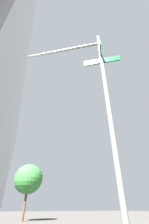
{
  "coord_description": "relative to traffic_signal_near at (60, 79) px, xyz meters",
  "views": [
    {
      "loc": [
        -9.1,
        -4.68,
        1.13
      ],
      "look_at": [
        -5.23,
        -6.44,
        3.85
      ],
      "focal_mm": 24.08,
      "sensor_mm": 36.0,
      "label": 1
    }
  ],
  "objects": [
    {
      "name": "street_tree",
      "position": [
        15.57,
        -1.85,
        -0.61
      ],
      "size": [
        3.1,
        3.1,
        5.44
      ],
      "color": "#4C331E",
      "rests_on": "ground_plane"
    },
    {
      "name": "traffic_signal_near",
      "position": [
        0.0,
        0.0,
        0.0
      ],
      "size": [
        2.37,
        3.06,
        6.3
      ],
      "color": "slate",
      "rests_on": "ground_plane"
    }
  ]
}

